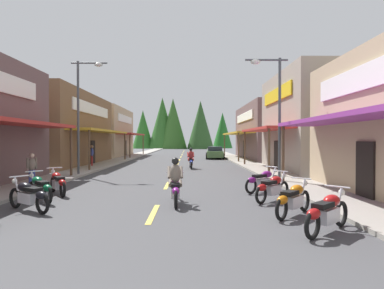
% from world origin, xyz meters
% --- Properties ---
extents(ground, '(10.36, 92.31, 0.10)m').
position_xyz_m(ground, '(0.00, 31.15, -0.05)').
color(ground, '#424244').
extents(sidewalk_left, '(2.12, 92.31, 0.12)m').
position_xyz_m(sidewalk_left, '(-6.24, 31.15, 0.06)').
color(sidewalk_left, '#9E9991').
rests_on(sidewalk_left, ground).
extents(sidewalk_right, '(2.12, 92.31, 0.12)m').
position_xyz_m(sidewalk_right, '(6.24, 31.15, 0.06)').
color(sidewalk_right, gray).
rests_on(sidewalk_right, ground).
extents(centerline_dashes, '(0.16, 64.20, 0.01)m').
position_xyz_m(centerline_dashes, '(0.00, 32.70, 0.01)').
color(centerline_dashes, '#E0C64C').
rests_on(centerline_dashes, ground).
extents(storefront_left_middle, '(10.58, 13.47, 6.13)m').
position_xyz_m(storefront_left_middle, '(-11.65, 26.16, 3.06)').
color(storefront_left_middle, brown).
rests_on(storefront_left_middle, ground).
extents(storefront_left_far, '(10.14, 11.87, 6.21)m').
position_xyz_m(storefront_left_far, '(-11.43, 39.93, 3.10)').
color(storefront_left_far, tan).
rests_on(storefront_left_far, ground).
extents(storefront_right_middle, '(8.26, 9.39, 6.86)m').
position_xyz_m(storefront_right_middle, '(10.49, 21.32, 3.43)').
color(storefront_right_middle, gray).
rests_on(storefront_right_middle, ground).
extents(storefront_right_far, '(10.08, 13.53, 6.06)m').
position_xyz_m(storefront_right_far, '(11.40, 34.48, 3.03)').
color(storefront_right_far, brown).
rests_on(storefront_right_far, ground).
extents(streetlamp_left, '(2.14, 0.30, 6.83)m').
position_xyz_m(streetlamp_left, '(-5.27, 17.87, 4.39)').
color(streetlamp_left, '#474C51').
rests_on(streetlamp_left, ground).
extents(streetlamp_right, '(2.14, 0.30, 6.25)m').
position_xyz_m(streetlamp_right, '(5.25, 14.78, 4.07)').
color(streetlamp_right, '#474C51').
rests_on(streetlamp_right, ground).
extents(motorcycle_parked_right_0, '(1.65, 1.52, 1.04)m').
position_xyz_m(motorcycle_parked_right_0, '(4.23, 6.24, 0.49)').
color(motorcycle_parked_right_0, black).
rests_on(motorcycle_parked_right_0, ground).
extents(motorcycle_parked_right_1, '(1.52, 1.65, 1.04)m').
position_xyz_m(motorcycle_parked_right_1, '(3.98, 7.86, 0.49)').
color(motorcycle_parked_right_1, black).
rests_on(motorcycle_parked_right_1, ground).
extents(motorcycle_parked_right_2, '(1.60, 1.57, 1.04)m').
position_xyz_m(motorcycle_parked_right_2, '(3.96, 10.00, 0.49)').
color(motorcycle_parked_right_2, black).
rests_on(motorcycle_parked_right_2, ground).
extents(motorcycle_parked_right_3, '(1.78, 1.35, 1.04)m').
position_xyz_m(motorcycle_parked_right_3, '(4.08, 11.91, 0.49)').
color(motorcycle_parked_right_3, black).
rests_on(motorcycle_parked_right_3, ground).
extents(motorcycle_parked_left_1, '(1.83, 1.29, 1.04)m').
position_xyz_m(motorcycle_parked_left_1, '(-3.78, 8.51, 0.49)').
color(motorcycle_parked_left_1, black).
rests_on(motorcycle_parked_left_1, ground).
extents(motorcycle_parked_left_2, '(1.58, 1.59, 1.04)m').
position_xyz_m(motorcycle_parked_left_2, '(-4.14, 9.98, 0.49)').
color(motorcycle_parked_left_2, black).
rests_on(motorcycle_parked_left_2, ground).
extents(motorcycle_parked_left_3, '(1.34, 1.79, 1.04)m').
position_xyz_m(motorcycle_parked_left_3, '(-4.10, 11.36, 0.49)').
color(motorcycle_parked_left_3, black).
rests_on(motorcycle_parked_left_3, ground).
extents(rider_cruising_lead, '(0.60, 2.14, 1.57)m').
position_xyz_m(rider_cruising_lead, '(0.58, 9.50, 0.66)').
color(rider_cruising_lead, black).
rests_on(rider_cruising_lead, ground).
extents(rider_cruising_trailing, '(0.60, 2.14, 1.57)m').
position_xyz_m(rider_cruising_trailing, '(1.16, 22.46, 0.66)').
color(rider_cruising_trailing, black).
rests_on(rider_cruising_trailing, ground).
extents(pedestrian_by_shop, '(0.37, 0.54, 1.55)m').
position_xyz_m(pedestrian_by_shop, '(-6.04, 13.25, 0.89)').
color(pedestrian_by_shop, '#333F8C').
rests_on(pedestrian_by_shop, ground).
extents(pedestrian_browsing, '(0.35, 0.55, 1.74)m').
position_xyz_m(pedestrian_browsing, '(-6.64, 23.89, 1.02)').
color(pedestrian_browsing, maroon).
rests_on(pedestrian_browsing, ground).
extents(parked_car_curbside, '(2.25, 4.39, 1.40)m').
position_xyz_m(parked_car_curbside, '(3.98, 35.07, 0.69)').
color(parked_car_curbside, '#4C723F').
rests_on(parked_car_curbside, ground).
extents(treeline_backdrop, '(25.71, 11.40, 12.80)m').
position_xyz_m(treeline_backdrop, '(-1.80, 77.76, 5.85)').
color(treeline_backdrop, '#315F23').
rests_on(treeline_backdrop, ground).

